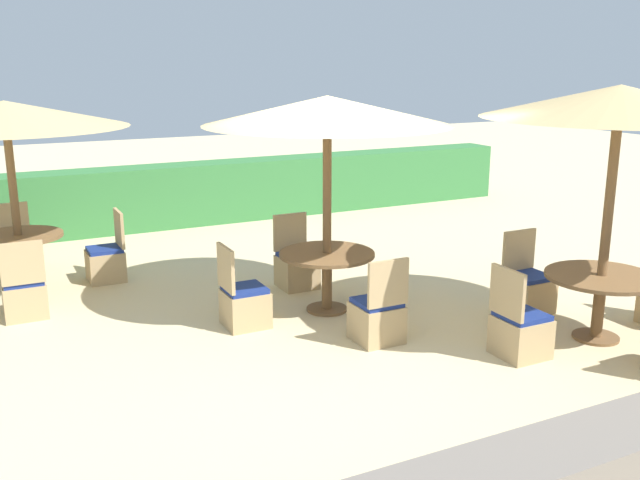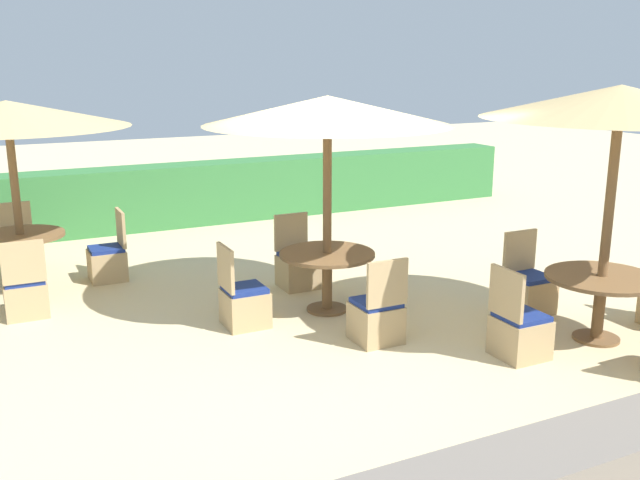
# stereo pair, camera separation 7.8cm
# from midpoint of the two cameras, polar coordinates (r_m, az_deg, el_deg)

# --- Properties ---
(ground_plane) EXTENTS (40.00, 40.00, 0.00)m
(ground_plane) POSITION_cam_midpoint_polar(r_m,az_deg,el_deg) (7.74, 1.72, -7.46)
(ground_plane) COLOR beige
(hedge_row) EXTENTS (13.00, 0.70, 1.07)m
(hedge_row) POSITION_cam_midpoint_polar(r_m,az_deg,el_deg) (12.85, -10.77, 3.62)
(hedge_row) COLOR #387A3D
(hedge_row) RESTS_ON ground_plane
(stone_border) EXTENTS (10.00, 0.56, 0.52)m
(stone_border) POSITION_cam_midpoint_polar(r_m,az_deg,el_deg) (5.21, 20.55, -16.77)
(stone_border) COLOR slate
(stone_border) RESTS_ON ground_plane
(parasol_back_left) EXTENTS (2.89, 2.89, 2.39)m
(parasol_back_left) POSITION_cam_midpoint_polar(r_m,az_deg,el_deg) (9.39, -24.12, 9.12)
(parasol_back_left) COLOR brown
(parasol_back_left) RESTS_ON ground_plane
(round_table_back_left) EXTENTS (1.07, 1.07, 0.75)m
(round_table_back_left) POSITION_cam_midpoint_polar(r_m,az_deg,el_deg) (9.64, -23.14, -0.53)
(round_table_back_left) COLOR brown
(round_table_back_left) RESTS_ON ground_plane
(patio_chair_back_left_south) EXTENTS (0.46, 0.46, 0.93)m
(patio_chair_back_left_south) POSITION_cam_midpoint_polar(r_m,az_deg,el_deg) (8.80, -22.81, -4.09)
(patio_chair_back_left_south) COLOR tan
(patio_chair_back_left_south) RESTS_ON ground_plane
(patio_chair_back_left_east) EXTENTS (0.46, 0.46, 0.93)m
(patio_chair_back_left_east) POSITION_cam_midpoint_polar(r_m,az_deg,el_deg) (9.87, -16.92, -1.63)
(patio_chair_back_left_east) COLOR tan
(patio_chair_back_left_east) RESTS_ON ground_plane
(patio_chair_back_left_north) EXTENTS (0.46, 0.46, 0.93)m
(patio_chair_back_left_north) POSITION_cam_midpoint_polar(r_m,az_deg,el_deg) (10.73, -23.38, -0.94)
(patio_chair_back_left_north) COLOR tan
(patio_chair_back_left_north) RESTS_ON ground_plane
(parasol_center) EXTENTS (2.77, 2.77, 2.48)m
(parasol_center) POSITION_cam_midpoint_polar(r_m,az_deg,el_deg) (7.93, 0.30, 10.26)
(parasol_center) COLOR brown
(parasol_center) RESTS_ON ground_plane
(round_table_center) EXTENTS (1.10, 1.10, 0.70)m
(round_table_center) POSITION_cam_midpoint_polar(r_m,az_deg,el_deg) (8.24, 0.29, -1.95)
(round_table_center) COLOR brown
(round_table_center) RESTS_ON ground_plane
(patio_chair_center_north) EXTENTS (0.46, 0.46, 0.93)m
(patio_chair_center_north) POSITION_cam_midpoint_polar(r_m,az_deg,el_deg) (9.18, -2.14, -2.18)
(patio_chair_center_north) COLOR tan
(patio_chair_center_north) RESTS_ON ground_plane
(patio_chair_center_south) EXTENTS (0.46, 0.46, 0.93)m
(patio_chair_center_south) POSITION_cam_midpoint_polar(r_m,az_deg,el_deg) (7.46, 4.32, -6.20)
(patio_chair_center_south) COLOR tan
(patio_chair_center_south) RESTS_ON ground_plane
(patio_chair_center_west) EXTENTS (0.46, 0.46, 0.93)m
(patio_chair_center_west) POSITION_cam_midpoint_polar(r_m,az_deg,el_deg) (7.90, -6.41, -5.06)
(patio_chair_center_west) COLOR tan
(patio_chair_center_west) RESTS_ON ground_plane
(parasol_front_right) EXTENTS (2.69, 2.69, 2.63)m
(parasol_front_right) POSITION_cam_midpoint_polar(r_m,az_deg,el_deg) (7.62, 22.57, 10.12)
(parasol_front_right) COLOR brown
(parasol_front_right) RESTS_ON ground_plane
(round_table_front_right) EXTENTS (1.15, 1.15, 0.70)m
(round_table_front_right) POSITION_cam_midpoint_polar(r_m,az_deg,el_deg) (7.95, 21.27, -3.55)
(round_table_front_right) COLOR brown
(round_table_front_right) RESTS_ON ground_plane
(patio_chair_front_right_north) EXTENTS (0.46, 0.46, 0.93)m
(patio_chair_front_right_north) POSITION_cam_midpoint_polar(r_m,az_deg,el_deg) (8.65, 16.03, -3.81)
(patio_chair_front_right_north) COLOR tan
(patio_chair_front_right_north) RESTS_ON ground_plane
(patio_chair_front_right_west) EXTENTS (0.46, 0.46, 0.93)m
(patio_chair_front_right_west) POSITION_cam_midpoint_polar(r_m,az_deg,el_deg) (7.34, 15.39, -7.05)
(patio_chair_front_right_west) COLOR tan
(patio_chair_front_right_west) RESTS_ON ground_plane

